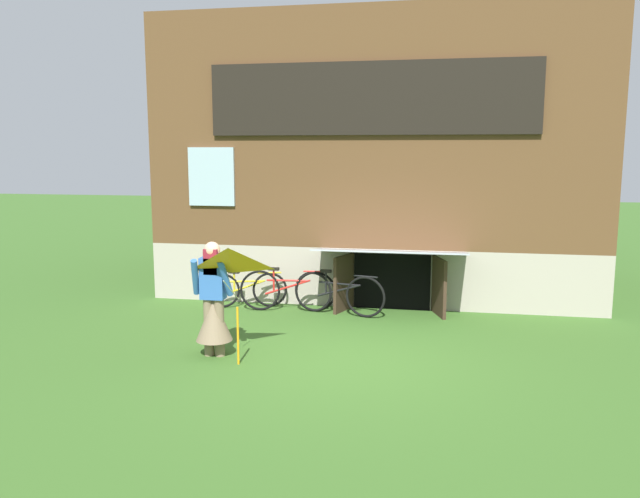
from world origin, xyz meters
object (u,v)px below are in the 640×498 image
at_px(bicycle_red, 288,290).
at_px(kite, 229,278).
at_px(bicycle_yellow, 246,289).
at_px(person, 214,308).
at_px(bicycle_black, 339,293).

bearing_deg(bicycle_red, kite, -95.67).
bearing_deg(kite, bicycle_yellow, 103.75).
xyz_separation_m(kite, bicycle_yellow, (-0.82, 3.36, -0.92)).
distance_m(person, bicycle_black, 2.96).
relative_size(person, bicycle_yellow, 1.11).
distance_m(person, bicycle_yellow, 2.86).
xyz_separation_m(kite, bicycle_red, (0.01, 3.22, -0.87)).
bearing_deg(person, bicycle_yellow, 96.50).
height_order(person, bicycle_red, person).
xyz_separation_m(person, bicycle_black, (1.39, 2.60, -0.31)).
bearing_deg(bicycle_black, bicycle_red, -170.65).
height_order(kite, bicycle_yellow, kite).
height_order(person, kite, person).
xyz_separation_m(person, bicycle_red, (0.43, 2.67, -0.31)).
height_order(bicycle_black, bicycle_red, bicycle_red).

